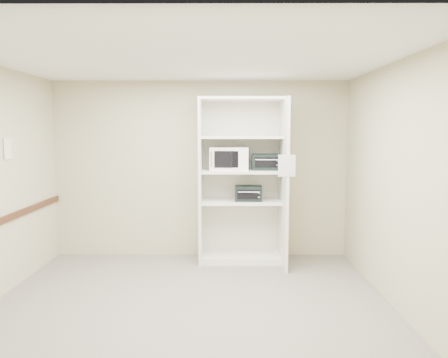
{
  "coord_description": "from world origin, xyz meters",
  "views": [
    {
      "loc": [
        0.39,
        -4.7,
        1.94
      ],
      "look_at": [
        0.37,
        1.37,
        1.27
      ],
      "focal_mm": 35.0,
      "sensor_mm": 36.0,
      "label": 1
    }
  ],
  "objects_px": {
    "toaster_oven_upper": "(266,162)",
    "toaster_oven_lower": "(248,193)",
    "shelving_unit": "(244,186)",
    "microwave": "(230,158)"
  },
  "relations": [
    {
      "from": "toaster_oven_upper",
      "to": "toaster_oven_lower",
      "type": "bearing_deg",
      "value": -165.21
    },
    {
      "from": "shelving_unit",
      "to": "microwave",
      "type": "xyz_separation_m",
      "value": [
        -0.21,
        0.02,
        0.41
      ]
    },
    {
      "from": "microwave",
      "to": "toaster_oven_upper",
      "type": "xyz_separation_m",
      "value": [
        0.53,
        -0.01,
        -0.05
      ]
    },
    {
      "from": "toaster_oven_upper",
      "to": "toaster_oven_lower",
      "type": "xyz_separation_m",
      "value": [
        -0.26,
        -0.06,
        -0.46
      ]
    },
    {
      "from": "toaster_oven_upper",
      "to": "toaster_oven_lower",
      "type": "height_order",
      "value": "toaster_oven_upper"
    },
    {
      "from": "shelving_unit",
      "to": "toaster_oven_lower",
      "type": "bearing_deg",
      "value": -40.4
    },
    {
      "from": "shelving_unit",
      "to": "toaster_oven_lower",
      "type": "height_order",
      "value": "shelving_unit"
    },
    {
      "from": "microwave",
      "to": "shelving_unit",
      "type": "bearing_deg",
      "value": 0.62
    },
    {
      "from": "shelving_unit",
      "to": "toaster_oven_lower",
      "type": "xyz_separation_m",
      "value": [
        0.06,
        -0.05,
        -0.1
      ]
    },
    {
      "from": "microwave",
      "to": "toaster_oven_upper",
      "type": "distance_m",
      "value": 0.53
    }
  ]
}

